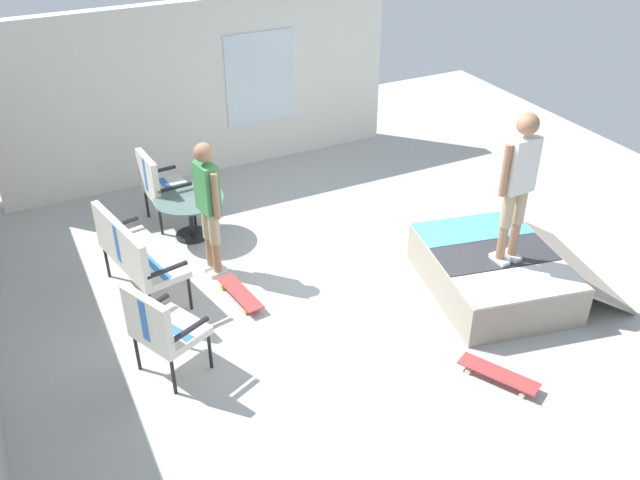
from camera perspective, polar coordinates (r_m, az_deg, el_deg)
ground_plane at (r=8.17m, az=2.76°, el=-4.16°), size 12.00×12.00×0.10m
house_facade at (r=10.52m, az=-9.75°, el=12.19°), size 0.23×6.00×2.57m
skate_ramp at (r=8.20m, az=14.28°, el=-2.56°), size 2.15×2.36×0.50m
patio_bench at (r=7.92m, az=-15.24°, el=-0.88°), size 1.33×0.78×1.02m
patio_chair_near_house at (r=9.33m, az=-13.22°, el=4.64°), size 0.66×0.60×1.02m
patio_chair_by_wall at (r=6.75m, az=-13.13°, el=-6.94°), size 0.79×0.76×1.02m
patio_table at (r=9.04m, az=-10.73°, el=2.53°), size 0.90×0.90×0.57m
person_watching at (r=7.99m, az=-9.25°, el=3.30°), size 0.48×0.28×1.69m
person_skater at (r=7.49m, az=16.13°, el=4.96°), size 0.24×0.48×1.73m
skateboard_by_bench at (r=7.94m, az=-6.66°, el=-4.38°), size 0.82×0.30×0.10m
skateboard_spare at (r=7.07m, az=14.56°, el=-10.70°), size 0.80×0.55×0.10m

